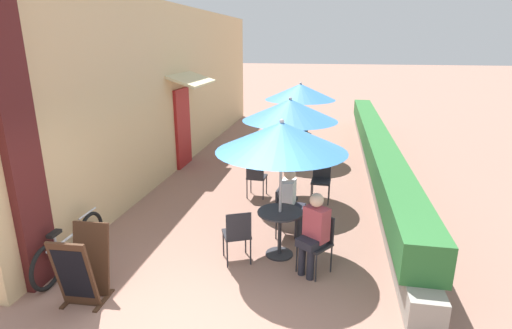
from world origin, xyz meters
TOP-DOWN VIEW (x-y plane):
  - cafe_facade_wall at (-2.54, 6.90)m, footprint 0.98×14.06m
  - planter_hedge at (2.75, 6.93)m, footprint 0.60×13.06m
  - patio_table_near at (0.83, 1.96)m, footprint 0.71×0.71m
  - patio_umbrella_near at (0.83, 1.96)m, footprint 1.96×1.96m
  - cafe_chair_near_left at (0.23, 1.61)m, footprint 0.53×0.53m
  - cafe_chair_near_right at (1.44, 1.62)m, footprint 0.56×0.56m
  - seated_patron_near_right at (1.37, 1.53)m, footprint 0.49×0.51m
  - cafe_chair_near_back at (0.82, 2.66)m, footprint 0.44×0.44m
  - seated_patron_near_back at (0.93, 2.65)m, footprint 0.43×0.36m
  - patio_table_mid at (0.70, 4.38)m, footprint 0.71×0.71m
  - patio_umbrella_mid at (0.70, 4.38)m, footprint 1.96×1.96m
  - cafe_chair_mid_left at (0.01, 4.33)m, footprint 0.42×0.42m
  - cafe_chair_mid_right at (1.40, 4.43)m, footprint 0.42×0.42m
  - coffee_cup_mid at (0.76, 4.42)m, footprint 0.07×0.07m
  - patio_table_far at (0.66, 7.51)m, footprint 0.71×0.71m
  - patio_umbrella_far at (0.66, 7.51)m, footprint 1.96×1.96m
  - cafe_chair_far_left at (0.87, 8.18)m, footprint 0.53×0.53m
  - cafe_chair_far_right at (0.44, 6.85)m, footprint 0.53×0.53m
  - coffee_cup_far at (0.51, 7.60)m, footprint 0.07×0.07m
  - bicycle_leaning at (-2.20, 1.02)m, footprint 0.10×1.75m
  - menu_board at (-1.52, 0.33)m, footprint 0.54×0.65m

SIDE VIEW (x-z plane):
  - bicycle_leaning at x=-2.20m, z-range -0.03..0.71m
  - menu_board at x=-1.52m, z-range -0.01..0.99m
  - cafe_chair_near_left at x=0.23m, z-range 0.08..0.95m
  - cafe_chair_near_right at x=1.44m, z-range 0.08..0.95m
  - cafe_chair_near_back at x=0.82m, z-range 0.08..0.95m
  - cafe_chair_mid_left at x=0.01m, z-range 0.08..0.95m
  - cafe_chair_mid_right at x=1.40m, z-range 0.08..0.95m
  - cafe_chair_far_left at x=0.87m, z-range 0.08..0.95m
  - cafe_chair_far_right at x=0.44m, z-range 0.08..0.95m
  - patio_table_near at x=0.83m, z-range 0.14..0.90m
  - patio_table_mid at x=0.70m, z-range 0.14..0.90m
  - patio_table_far at x=0.66m, z-range 0.14..0.90m
  - planter_hedge at x=2.75m, z-range 0.03..1.04m
  - seated_patron_near_right at x=1.37m, z-range 0.06..1.31m
  - seated_patron_near_back at x=0.93m, z-range 0.06..1.31m
  - coffee_cup_mid at x=0.76m, z-range 0.75..0.84m
  - coffee_cup_far at x=0.51m, z-range 0.75..0.84m
  - patio_umbrella_near at x=0.83m, z-range 0.84..3.05m
  - patio_umbrella_mid at x=0.70m, z-range 0.84..3.05m
  - patio_umbrella_far at x=0.66m, z-range 0.84..3.05m
  - cafe_facade_wall at x=-2.54m, z-range -0.01..4.19m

